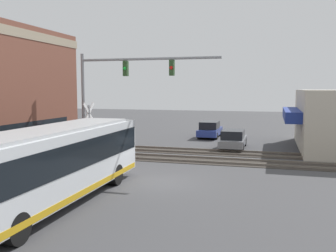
{
  "coord_description": "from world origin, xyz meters",
  "views": [
    {
      "loc": [
        -17.45,
        -5.53,
        4.64
      ],
      "look_at": [
        5.12,
        0.83,
        2.28
      ],
      "focal_mm": 40.0,
      "sensor_mm": 36.0,
      "label": 1
    }
  ],
  "objects_px": {
    "city_bus": "(55,162)",
    "pedestrian_at_crossing": "(104,147)",
    "parked_car_grey": "(233,140)",
    "crossing_signal": "(89,126)",
    "parked_car_blue": "(210,130)"
  },
  "relations": [
    {
      "from": "city_bus",
      "to": "pedestrian_at_crossing",
      "type": "xyz_separation_m",
      "value": [
        8.73,
        2.0,
        -0.79
      ]
    },
    {
      "from": "crossing_signal",
      "to": "parked_car_grey",
      "type": "distance_m",
      "value": 11.59
    },
    {
      "from": "city_bus",
      "to": "pedestrian_at_crossing",
      "type": "height_order",
      "value": "city_bus"
    },
    {
      "from": "pedestrian_at_crossing",
      "to": "city_bus",
      "type": "bearing_deg",
      "value": -167.08
    },
    {
      "from": "city_bus",
      "to": "crossing_signal",
      "type": "xyz_separation_m",
      "value": [
        8.02,
        2.68,
        0.58
      ]
    },
    {
      "from": "parked_car_blue",
      "to": "parked_car_grey",
      "type": "bearing_deg",
      "value": -154.74
    },
    {
      "from": "city_bus",
      "to": "parked_car_blue",
      "type": "relative_size",
      "value": 2.49
    },
    {
      "from": "parked_car_blue",
      "to": "city_bus",
      "type": "bearing_deg",
      "value": 173.29
    },
    {
      "from": "parked_car_grey",
      "to": "pedestrian_at_crossing",
      "type": "relative_size",
      "value": 2.46
    },
    {
      "from": "crossing_signal",
      "to": "parked_car_blue",
      "type": "distance_m",
      "value": 15.12
    },
    {
      "from": "crossing_signal",
      "to": "pedestrian_at_crossing",
      "type": "height_order",
      "value": "crossing_signal"
    },
    {
      "from": "parked_car_grey",
      "to": "pedestrian_at_crossing",
      "type": "height_order",
      "value": "pedestrian_at_crossing"
    },
    {
      "from": "pedestrian_at_crossing",
      "to": "crossing_signal",
      "type": "bearing_deg",
      "value": 136.76
    },
    {
      "from": "parked_car_grey",
      "to": "pedestrian_at_crossing",
      "type": "xyz_separation_m",
      "value": [
        -7.43,
        7.4,
        0.26
      ]
    },
    {
      "from": "city_bus",
      "to": "pedestrian_at_crossing",
      "type": "distance_m",
      "value": 9.0
    }
  ]
}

